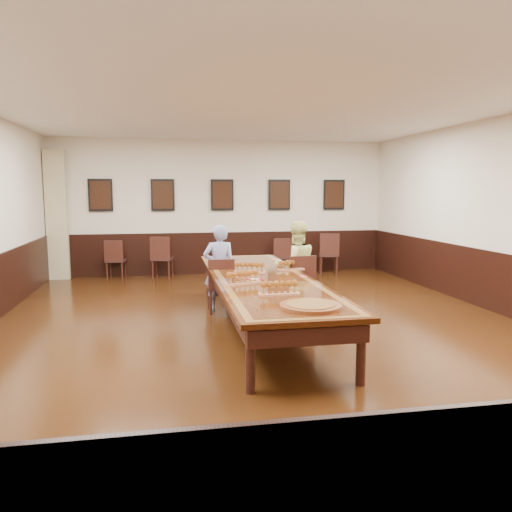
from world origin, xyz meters
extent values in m
cube|color=black|center=(0.00, 0.00, -0.01)|extent=(8.00, 10.00, 0.02)
cube|color=white|center=(0.00, 0.00, 3.21)|extent=(8.00, 10.00, 0.02)
cube|color=beige|center=(0.00, 5.01, 1.60)|extent=(8.00, 0.02, 3.20)
cube|color=beige|center=(0.00, -5.01, 1.60)|extent=(8.00, 0.02, 3.20)
cube|color=beige|center=(4.01, 0.00, 1.60)|extent=(0.02, 10.00, 3.20)
imported|color=#4455AB|center=(-0.50, 1.15, 0.73)|extent=(0.53, 0.35, 1.45)
imported|color=#F5F499|center=(0.76, 0.95, 0.75)|extent=(0.81, 0.66, 1.50)
cube|color=#E94D74|center=(0.60, -0.05, 0.76)|extent=(0.10, 0.14, 0.01)
cube|color=#C1B284|center=(-3.75, 4.82, 1.45)|extent=(0.45, 0.18, 2.90)
cube|color=black|center=(0.00, 4.98, 0.50)|extent=(7.98, 0.04, 1.00)
cube|color=black|center=(0.00, -4.98, 0.50)|extent=(7.98, 0.04, 1.00)
cube|color=black|center=(3.98, 0.00, 0.50)|extent=(0.04, 9.98, 1.00)
cube|color=black|center=(0.00, 0.00, 0.72)|extent=(1.40, 5.00, 0.06)
cube|color=olive|center=(0.00, 0.00, 0.75)|extent=(1.28, 4.88, 0.00)
cube|color=black|center=(0.00, 0.00, 0.75)|extent=(1.10, 4.70, 0.00)
cube|color=black|center=(0.00, 0.00, 0.57)|extent=(1.25, 4.85, 0.18)
cylinder|color=black|center=(-0.58, -2.32, 0.34)|extent=(0.10, 0.10, 0.69)
cylinder|color=black|center=(0.58, -2.32, 0.34)|extent=(0.10, 0.10, 0.69)
cylinder|color=black|center=(-0.58, 2.32, 0.34)|extent=(0.10, 0.10, 0.69)
cylinder|color=black|center=(0.58, 2.32, 0.34)|extent=(0.10, 0.10, 0.69)
cube|color=black|center=(-2.80, 4.94, 1.90)|extent=(0.54, 0.03, 0.74)
cube|color=black|center=(-2.80, 4.92, 1.90)|extent=(0.46, 0.01, 0.64)
cube|color=black|center=(-1.40, 4.94, 1.90)|extent=(0.54, 0.03, 0.74)
cube|color=black|center=(-1.40, 4.92, 1.90)|extent=(0.46, 0.01, 0.64)
cube|color=black|center=(0.00, 4.94, 1.90)|extent=(0.54, 0.03, 0.74)
cube|color=black|center=(0.00, 4.92, 1.90)|extent=(0.46, 0.01, 0.64)
cube|color=black|center=(1.40, 4.94, 1.90)|extent=(0.54, 0.03, 0.74)
cube|color=black|center=(1.40, 4.92, 1.90)|extent=(0.46, 0.01, 0.64)
cube|color=black|center=(2.80, 4.94, 1.90)|extent=(0.54, 0.03, 0.74)
cube|color=black|center=(2.80, 4.92, 1.90)|extent=(0.46, 0.01, 0.64)
cube|color=#AB6A48|center=(-0.12, 0.39, 0.77)|extent=(0.50, 0.25, 0.03)
cube|color=#AB6A48|center=(0.57, 0.56, 0.76)|extent=(0.44, 0.19, 0.03)
cube|color=#AB6A48|center=(-0.37, -0.49, 0.77)|extent=(0.53, 0.34, 0.03)
cube|color=#AB6A48|center=(-0.04, -1.26, 0.77)|extent=(0.49, 0.16, 0.03)
cylinder|color=#AD0B18|center=(-0.15, -0.24, 0.76)|extent=(0.22, 0.22, 0.02)
cylinder|color=silver|center=(-0.15, -0.24, 0.77)|extent=(0.12, 0.12, 0.01)
cylinder|color=#582611|center=(0.14, -1.97, 0.77)|extent=(0.80, 0.80, 0.04)
cylinder|color=olive|center=(0.14, -1.97, 0.80)|extent=(0.64, 0.64, 0.01)
camera|label=1|loc=(-1.39, -7.00, 2.00)|focal=35.00mm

